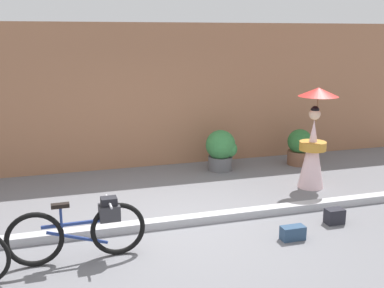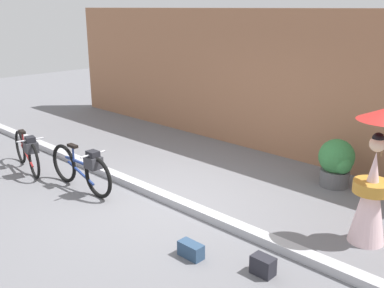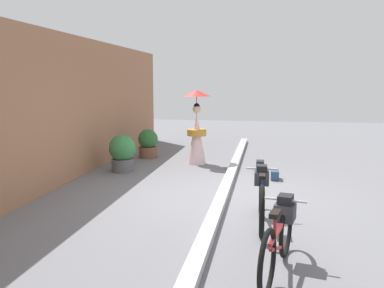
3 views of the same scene
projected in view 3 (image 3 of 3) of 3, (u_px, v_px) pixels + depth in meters
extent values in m
plane|color=slate|center=(224.00, 196.00, 7.56)|extent=(30.00, 30.00, 0.00)
cube|color=#9E6B4C|center=(46.00, 111.00, 7.94)|extent=(14.00, 0.40, 3.04)
cube|color=#B2B2B7|center=(224.00, 193.00, 7.55)|extent=(14.00, 0.20, 0.12)
torus|color=black|center=(261.00, 191.00, 6.49)|extent=(0.71, 0.08, 0.71)
torus|color=black|center=(262.00, 211.00, 5.49)|extent=(0.71, 0.08, 0.71)
cube|color=navy|center=(262.00, 191.00, 5.97)|extent=(0.86, 0.05, 0.04)
cube|color=navy|center=(261.00, 204.00, 6.00)|extent=(0.75, 0.05, 0.27)
cylinder|color=navy|center=(262.00, 186.00, 5.77)|extent=(0.03, 0.03, 0.29)
cube|color=black|center=(262.00, 176.00, 5.75)|extent=(0.22, 0.09, 0.05)
cylinder|color=silver|center=(262.00, 169.00, 6.34)|extent=(0.04, 0.48, 0.03)
cube|color=#333338|center=(262.00, 178.00, 6.36)|extent=(0.26, 0.23, 0.20)
cube|color=black|center=(262.00, 170.00, 6.34)|extent=(0.20, 0.16, 0.14)
torus|color=black|center=(286.00, 229.00, 4.88)|extent=(0.67, 0.20, 0.68)
torus|color=black|center=(267.00, 263.00, 3.95)|extent=(0.67, 0.20, 0.68)
cube|color=maroon|center=(278.00, 231.00, 4.40)|extent=(0.84, 0.22, 0.04)
cube|color=maroon|center=(277.00, 248.00, 4.42)|extent=(0.73, 0.19, 0.27)
cylinder|color=maroon|center=(275.00, 227.00, 4.21)|extent=(0.03, 0.03, 0.28)
cube|color=black|center=(275.00, 214.00, 4.19)|extent=(0.23, 0.14, 0.05)
cylinder|color=silver|center=(285.00, 200.00, 4.73)|extent=(0.13, 0.48, 0.03)
cube|color=#333338|center=(285.00, 212.00, 4.75)|extent=(0.30, 0.27, 0.20)
cube|color=black|center=(285.00, 201.00, 4.73)|extent=(0.23, 0.20, 0.14)
cone|color=silver|center=(197.00, 138.00, 10.48)|extent=(0.48, 0.48, 1.29)
cylinder|color=#C1842D|center=(197.00, 132.00, 10.45)|extent=(0.49, 0.49, 0.16)
sphere|color=beige|center=(197.00, 109.00, 10.37)|extent=(0.21, 0.21, 0.21)
sphere|color=black|center=(197.00, 106.00, 10.35)|extent=(0.16, 0.16, 0.16)
cylinder|color=olive|center=(197.00, 104.00, 10.41)|extent=(0.02, 0.02, 0.55)
cone|color=red|center=(197.00, 93.00, 10.37)|extent=(0.72, 0.72, 0.16)
cylinder|color=brown|center=(148.00, 152.00, 11.37)|extent=(0.51, 0.51, 0.30)
sphere|color=#2D6B33|center=(148.00, 139.00, 11.31)|extent=(0.54, 0.54, 0.54)
sphere|color=#2D6B33|center=(152.00, 141.00, 11.44)|extent=(0.30, 0.30, 0.30)
cylinder|color=#59595B|center=(123.00, 165.00, 9.61)|extent=(0.51, 0.51, 0.30)
sphere|color=#387F42|center=(122.00, 148.00, 9.55)|extent=(0.62, 0.62, 0.62)
sphere|color=#387F42|center=(129.00, 150.00, 9.70)|extent=(0.34, 0.34, 0.34)
cube|color=navy|center=(275.00, 175.00, 8.82)|extent=(0.34, 0.17, 0.20)
cube|color=#243951|center=(277.00, 173.00, 8.80)|extent=(0.29, 0.06, 0.07)
cube|color=#26262D|center=(260.00, 165.00, 9.73)|extent=(0.28, 0.18, 0.23)
cube|color=black|center=(263.00, 163.00, 9.71)|extent=(0.23, 0.06, 0.08)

